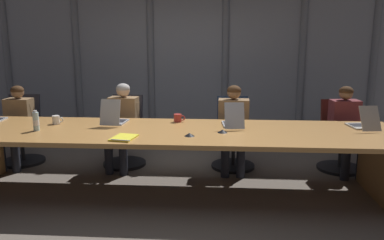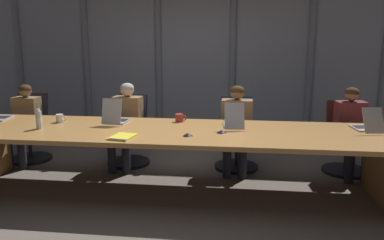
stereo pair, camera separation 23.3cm
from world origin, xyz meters
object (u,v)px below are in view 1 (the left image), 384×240
Objects in this scene: laptop_center at (233,121)px; office_chair_left_end at (23,137)px; office_chair_right_mid at (340,143)px; person_center at (233,123)px; coffee_mug_far at (178,118)px; office_chair_left_mid at (125,139)px; spiral_notepad at (124,138)px; water_bottle_primary at (36,122)px; laptop_left_mid at (114,119)px; laptop_right_mid at (363,124)px; coffee_mug_near at (56,120)px; person_right_mid at (347,125)px; conference_mic_left_side at (222,131)px; office_chair_center at (233,141)px; person_left_end at (16,121)px; conference_mic_middle at (189,135)px; person_left_mid at (122,121)px.

office_chair_left_end is (-2.98, 0.77, -0.44)m from laptop_center.
office_chair_right_mid is 1.50m from person_center.
coffee_mug_far is (-2.16, -0.56, 0.44)m from office_chair_right_mid.
office_chair_left_mid is 2.98m from office_chair_right_mid.
spiral_notepad is at bearing 17.72° from office_chair_left_mid.
water_bottle_primary is at bearing -79.74° from office_chair_right_mid.
laptop_left_mid is 0.44× the size of office_chair_left_mid.
person_center reaches higher than laptop_right_mid.
spiral_notepad is at bearing -32.92° from coffee_mug_near.
person_right_mid is 1.88m from conference_mic_left_side.
person_right_mid reaches higher than office_chair_center.
person_left_end is at bearing -90.23° from office_chair_center.
laptop_center is 0.49× the size of office_chair_left_end.
office_chair_left_end is 0.84× the size of person_right_mid.
office_chair_center is at bearing 81.57° from conference_mic_left_side.
conference_mic_middle is (1.74, -0.13, -0.09)m from water_bottle_primary.
person_left_mid reaches higher than person_left_end.
person_left_end is at bearing 127.86° from water_bottle_primary.
coffee_mug_far is at bearing 136.15° from conference_mic_left_side.
conference_mic_left_side is 0.40m from conference_mic_middle.
office_chair_left_end is 4.51m from person_right_mid.
laptop_center is 0.88m from office_chair_center.
laptop_center is at bearing 68.31° from office_chair_left_end.
laptop_center is 1.32m from spiral_notepad.
office_chair_right_mid is 6.63× the size of coffee_mug_far.
laptop_right_mid is 2.07× the size of water_bottle_primary.
office_chair_left_mid reaches higher than office_chair_left_end.
coffee_mug_near reaches higher than conference_mic_middle.
laptop_left_mid is 1.83× the size of water_bottle_primary.
office_chair_right_mid is 6.94× the size of coffee_mug_near.
conference_mic_middle is (1.01, -1.11, 0.10)m from person_left_mid.
person_center is 1.22m from conference_mic_middle.
laptop_center is at bearing 9.53° from water_bottle_primary.
office_chair_left_mid is 1.79m from conference_mic_left_side.
laptop_left_mid is at bearing 57.68° from office_chair_left_end.
office_chair_left_end is at bearing 159.19° from conference_mic_left_side.
spiral_notepad is (0.34, -1.41, 0.39)m from office_chair_left_mid.
coffee_mug_far is at bearing 8.39° from coffee_mug_near.
conference_mic_middle is (-0.51, -1.27, 0.40)m from office_chair_center.
office_chair_center is 1.56m from person_left_mid.
person_left_mid is 1.65m from conference_mic_left_side.
spiral_notepad is (1.83, -1.41, 0.39)m from office_chair_left_end.
spiral_notepad is (-2.66, -1.25, 0.10)m from person_right_mid.
person_center is 8.50× the size of coffee_mug_near.
laptop_center is at bearing 46.62° from conference_mic_middle.
person_left_mid is 1.24m from water_bottle_primary.
office_chair_left_mid is 0.34m from person_left_mid.
person_left_mid is 10.58× the size of conference_mic_middle.
office_chair_left_mid is at bearing 145.53° from coffee_mug_far.
spiral_notepad is at bearing 114.73° from laptop_center.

